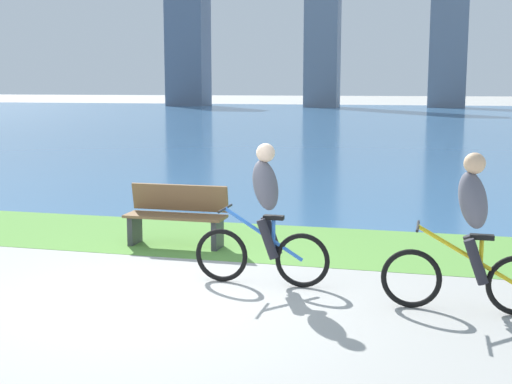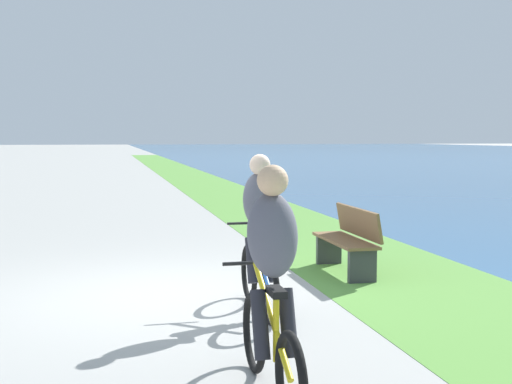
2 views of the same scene
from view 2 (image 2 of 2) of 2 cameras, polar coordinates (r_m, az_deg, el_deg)
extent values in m
plane|color=#9E9E99|center=(7.99, -7.75, -8.81)|extent=(300.00, 300.00, 0.00)
cube|color=#59933D|center=(8.82, 13.15, -7.57)|extent=(120.00, 2.58, 0.01)
torus|color=black|center=(7.60, -0.61, -6.95)|extent=(0.65, 0.06, 0.65)
torus|color=black|center=(6.66, 1.22, -8.64)|extent=(0.65, 0.06, 0.65)
cylinder|color=blue|center=(7.05, 0.29, -5.50)|extent=(0.97, 0.04, 0.61)
cylinder|color=blue|center=(6.94, 0.52, -6.09)|extent=(0.04, 0.04, 0.48)
cube|color=black|center=(6.90, 0.52, -3.98)|extent=(0.24, 0.10, 0.05)
cylinder|color=black|center=(7.46, -0.53, -2.69)|extent=(0.03, 0.52, 0.03)
ellipsoid|color=#595966|center=(6.94, 0.34, -0.76)|extent=(0.40, 0.36, 0.65)
sphere|color=beige|center=(6.92, 0.34, 2.37)|extent=(0.22, 0.22, 0.22)
cylinder|color=#26262D|center=(6.96, -0.38, -5.90)|extent=(0.27, 0.11, 0.49)
cylinder|color=#26262D|center=(7.01, 1.23, -5.83)|extent=(0.27, 0.11, 0.49)
torus|color=black|center=(5.37, -0.18, -12.01)|extent=(0.64, 0.06, 0.64)
torus|color=black|center=(4.39, 3.02, -15.95)|extent=(0.64, 0.06, 0.64)
cylinder|color=gold|center=(4.77, 1.33, -10.63)|extent=(1.04, 0.04, 0.61)
cylinder|color=gold|center=(4.65, 1.74, -11.65)|extent=(0.04, 0.04, 0.47)
cube|color=black|center=(4.59, 1.75, -8.60)|extent=(0.24, 0.10, 0.05)
cylinder|color=black|center=(5.19, -0.06, -6.12)|extent=(0.03, 0.52, 0.03)
ellipsoid|color=#595966|center=(4.62, 1.43, -3.70)|extent=(0.40, 0.36, 0.65)
sphere|color=#D8AD84|center=(4.58, 1.44, 1.00)|extent=(0.22, 0.22, 0.22)
cylinder|color=#26262D|center=(4.68, 0.37, -11.37)|extent=(0.27, 0.11, 0.49)
cylinder|color=#26262D|center=(4.73, 2.77, -11.21)|extent=(0.27, 0.11, 0.49)
cube|color=brown|center=(9.18, 7.64, -4.16)|extent=(1.50, 0.45, 0.04)
cube|color=brown|center=(9.22, 8.80, -2.57)|extent=(1.50, 0.11, 0.40)
cube|color=#38383D|center=(8.63, 9.15, -6.28)|extent=(0.08, 0.37, 0.45)
cube|color=#38383D|center=(9.82, 6.30, -4.89)|extent=(0.08, 0.37, 0.45)
camera|label=1|loc=(7.89, -65.63, 5.51)|focal=48.88mm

